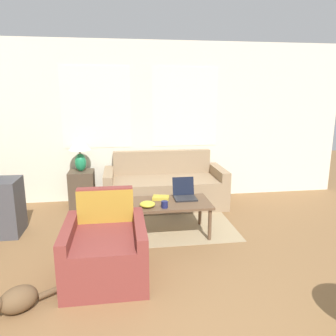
{
  "coord_description": "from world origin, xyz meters",
  "views": [
    {
      "loc": [
        -0.44,
        -1.37,
        1.78
      ],
      "look_at": [
        0.21,
        3.05,
        0.75
      ],
      "focal_mm": 35.0,
      "sensor_mm": 36.0,
      "label": 1
    }
  ],
  "objects_px": {
    "coffee_table": "(172,206)",
    "book_red": "(161,198)",
    "table_lamp": "(80,148)",
    "armchair": "(106,250)",
    "cup_navy": "(165,204)",
    "snack_bowl": "(147,204)",
    "couch": "(165,188)",
    "cat_black": "(16,300)",
    "laptop": "(184,194)"
  },
  "relations": [
    {
      "from": "book_red",
      "to": "cup_navy",
      "type": "bearing_deg",
      "value": -89.51
    },
    {
      "from": "laptop",
      "to": "snack_bowl",
      "type": "xyz_separation_m",
      "value": [
        -0.51,
        -0.28,
        -0.02
      ]
    },
    {
      "from": "table_lamp",
      "to": "cat_black",
      "type": "xyz_separation_m",
      "value": [
        -0.26,
        -2.62,
        -0.83
      ]
    },
    {
      "from": "table_lamp",
      "to": "cat_black",
      "type": "distance_m",
      "value": 2.76
    },
    {
      "from": "table_lamp",
      "to": "couch",
      "type": "bearing_deg",
      "value": -5.86
    },
    {
      "from": "table_lamp",
      "to": "cup_navy",
      "type": "height_order",
      "value": "table_lamp"
    },
    {
      "from": "armchair",
      "to": "snack_bowl",
      "type": "height_order",
      "value": "armchair"
    },
    {
      "from": "table_lamp",
      "to": "cup_navy",
      "type": "distance_m",
      "value": 1.91
    },
    {
      "from": "couch",
      "to": "snack_bowl",
      "type": "distance_m",
      "value": 1.35
    },
    {
      "from": "cup_navy",
      "to": "snack_bowl",
      "type": "distance_m",
      "value": 0.21
    },
    {
      "from": "armchair",
      "to": "book_red",
      "type": "height_order",
      "value": "armchair"
    },
    {
      "from": "couch",
      "to": "coffee_table",
      "type": "distance_m",
      "value": 1.14
    },
    {
      "from": "snack_bowl",
      "to": "cat_black",
      "type": "height_order",
      "value": "snack_bowl"
    },
    {
      "from": "laptop",
      "to": "cup_navy",
      "type": "relative_size",
      "value": 3.75
    },
    {
      "from": "armchair",
      "to": "cup_navy",
      "type": "xyz_separation_m",
      "value": [
        0.68,
        0.68,
        0.21
      ]
    },
    {
      "from": "coffee_table",
      "to": "book_red",
      "type": "height_order",
      "value": "book_red"
    },
    {
      "from": "table_lamp",
      "to": "coffee_table",
      "type": "xyz_separation_m",
      "value": [
        1.25,
        -1.27,
        -0.56
      ]
    },
    {
      "from": "book_red",
      "to": "snack_bowl",
      "type": "bearing_deg",
      "value": -125.81
    },
    {
      "from": "table_lamp",
      "to": "book_red",
      "type": "relative_size",
      "value": 2.29
    },
    {
      "from": "laptop",
      "to": "cat_black",
      "type": "bearing_deg",
      "value": -138.76
    },
    {
      "from": "book_red",
      "to": "cat_black",
      "type": "xyz_separation_m",
      "value": [
        -1.39,
        -1.49,
        -0.34
      ]
    },
    {
      "from": "armchair",
      "to": "book_red",
      "type": "distance_m",
      "value": 1.23
    },
    {
      "from": "armchair",
      "to": "cat_black",
      "type": "distance_m",
      "value": 0.87
    },
    {
      "from": "table_lamp",
      "to": "snack_bowl",
      "type": "distance_m",
      "value": 1.76
    },
    {
      "from": "cup_navy",
      "to": "couch",
      "type": "bearing_deg",
      "value": 82.32
    },
    {
      "from": "cup_navy",
      "to": "cat_black",
      "type": "bearing_deg",
      "value": -140.39
    },
    {
      "from": "couch",
      "to": "cat_black",
      "type": "xyz_separation_m",
      "value": [
        -1.57,
        -2.49,
        -0.16
      ]
    },
    {
      "from": "coffee_table",
      "to": "book_red",
      "type": "bearing_deg",
      "value": 131.7
    },
    {
      "from": "couch",
      "to": "cat_black",
      "type": "distance_m",
      "value": 2.95
    },
    {
      "from": "armchair",
      "to": "table_lamp",
      "type": "relative_size",
      "value": 1.53
    },
    {
      "from": "armchair",
      "to": "book_red",
      "type": "relative_size",
      "value": 3.52
    },
    {
      "from": "coffee_table",
      "to": "cat_black",
      "type": "height_order",
      "value": "coffee_table"
    },
    {
      "from": "armchair",
      "to": "cat_black",
      "type": "relative_size",
      "value": 1.67
    },
    {
      "from": "snack_bowl",
      "to": "cat_black",
      "type": "xyz_separation_m",
      "value": [
        -1.19,
        -1.21,
        -0.35
      ]
    },
    {
      "from": "table_lamp",
      "to": "cup_navy",
      "type": "relative_size",
      "value": 6.75
    },
    {
      "from": "table_lamp",
      "to": "laptop",
      "type": "bearing_deg",
      "value": -38.08
    },
    {
      "from": "couch",
      "to": "laptop",
      "type": "distance_m",
      "value": 1.03
    },
    {
      "from": "armchair",
      "to": "coffee_table",
      "type": "bearing_deg",
      "value": 47.64
    },
    {
      "from": "coffee_table",
      "to": "snack_bowl",
      "type": "height_order",
      "value": "snack_bowl"
    },
    {
      "from": "armchair",
      "to": "table_lamp",
      "type": "height_order",
      "value": "table_lamp"
    },
    {
      "from": "armchair",
      "to": "table_lamp",
      "type": "distance_m",
      "value": 2.3
    },
    {
      "from": "coffee_table",
      "to": "cup_navy",
      "type": "xyz_separation_m",
      "value": [
        -0.12,
        -0.2,
        0.09
      ]
    },
    {
      "from": "coffee_table",
      "to": "cat_black",
      "type": "bearing_deg",
      "value": -138.21
    },
    {
      "from": "snack_bowl",
      "to": "book_red",
      "type": "distance_m",
      "value": 0.34
    },
    {
      "from": "armchair",
      "to": "cat_black",
      "type": "bearing_deg",
      "value": -146.3
    },
    {
      "from": "couch",
      "to": "cat_black",
      "type": "height_order",
      "value": "couch"
    },
    {
      "from": "armchair",
      "to": "snack_bowl",
      "type": "distance_m",
      "value": 0.9
    },
    {
      "from": "coffee_table",
      "to": "cat_black",
      "type": "distance_m",
      "value": 2.04
    },
    {
      "from": "table_lamp",
      "to": "book_red",
      "type": "xyz_separation_m",
      "value": [
        1.13,
        -1.14,
        -0.49
      ]
    },
    {
      "from": "armchair",
      "to": "cat_black",
      "type": "height_order",
      "value": "armchair"
    }
  ]
}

